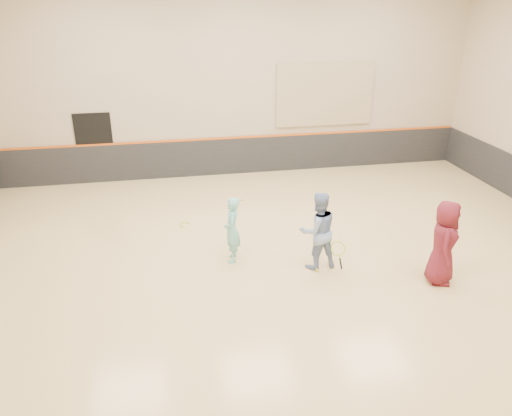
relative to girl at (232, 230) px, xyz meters
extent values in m
cube|color=tan|center=(1.09, -0.23, -0.85)|extent=(15.00, 12.00, 0.20)
cube|color=#C1AB8D|center=(1.09, 5.78, 2.25)|extent=(15.00, 0.02, 6.00)
cube|color=#C1AB8D|center=(1.09, -6.24, 2.25)|extent=(15.00, 0.02, 6.00)
cube|color=#232326|center=(1.09, 5.74, -0.15)|extent=(14.90, 0.04, 1.20)
cube|color=#D85914|center=(1.09, 5.73, 0.47)|extent=(14.90, 0.03, 0.06)
cube|color=tan|center=(3.89, 5.72, 1.75)|extent=(3.20, 0.08, 2.00)
cube|color=black|center=(-3.41, 5.75, 0.35)|extent=(1.10, 0.05, 2.20)
imported|color=#79D2D2|center=(0.00, 0.00, 0.00)|extent=(0.45, 0.60, 1.50)
imported|color=#819BC8|center=(1.75, -0.63, 0.12)|extent=(0.92, 0.76, 1.73)
imported|color=maroon|center=(4.06, -1.68, 0.14)|extent=(0.89, 1.03, 1.79)
sphere|color=yellow|center=(1.70, -0.86, -0.71)|extent=(0.07, 0.07, 0.07)
sphere|color=#C8DD33|center=(4.15, -1.88, 0.32)|extent=(0.07, 0.07, 0.07)
sphere|color=#CDD230|center=(0.78, 3.36, -0.71)|extent=(0.07, 0.07, 0.07)
camera|label=1|loc=(-1.34, -9.73, 4.77)|focal=35.00mm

